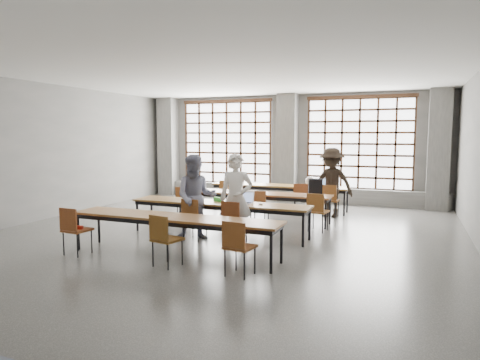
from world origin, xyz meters
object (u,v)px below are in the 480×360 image
Objects in this scene: chair_near_left at (74,226)px; laptop_back at (326,184)px; chair_near_right at (237,243)px; green_box at (219,199)px; desk_row_b at (252,195)px; chair_near_mid at (164,235)px; plastic_bag at (310,181)px; student_back at (331,183)px; desk_row_c at (219,205)px; chair_back_mid at (301,196)px; desk_row_d at (174,220)px; laptop_front at (245,200)px; chair_mid_left at (185,200)px; chair_mid_centre at (259,205)px; chair_mid_right at (317,208)px; mouse at (260,204)px; desk_row_a at (279,187)px; chair_back_left at (227,192)px; phone at (225,203)px; red_pouch at (77,227)px; student_female at (196,197)px; backpack at (315,187)px; chair_front_left at (193,215)px; chair_front_right at (233,218)px; student_male at (236,199)px; chair_back_right at (330,197)px.

chair_near_left is 6.97m from laptop_back.
chair_near_right reaches higher than green_box.
desk_row_b is 4.55× the size of chair_near_right.
chair_near_mid is 6.11m from plastic_bag.
student_back is (3.67, 5.45, 0.38)m from chair_near_left.
desk_row_c is 3.13m from chair_back_mid.
desk_row_b is 1.76m from desk_row_c.
laptop_front is (0.64, 1.88, 0.13)m from desk_row_d.
green_box is at bearing -36.27° from chair_mid_left.
desk_row_c is 4.55× the size of chair_mid_centre.
student_back is at bearing 71.87° from chair_near_mid.
desk_row_c is 4.55× the size of chair_mid_right.
chair_mid_centre reaches higher than desk_row_d.
mouse is (-0.69, -3.68, -0.04)m from laptop_back.
student_back is (1.60, -0.50, 0.26)m from desk_row_a.
chair_back_left is 5.46m from chair_near_mid.
phone is at bearing -106.82° from chair_back_mid.
red_pouch is (-1.97, -2.22, -0.24)m from phone.
student_female is 7.10× the size of green_box.
laptop_front reaches higher than desk_row_b.
chair_near_right reaches higher than mouse.
backpack is at bearing 68.96° from chair_near_mid.
desk_row_b is 2.25× the size of student_female.
student_female is at bearing 50.68° from red_pouch.
chair_front_left is 1.00× the size of chair_front_right.
desk_row_c is 2.21m from chair_mid_right.
plastic_bag reaches higher than desk_row_c.
chair_front_right is 0.39m from student_male.
green_box reaches higher than phone.
plastic_bag is (1.08, 6.00, 0.34)m from chair_near_mid.
chair_back_mid is at bearing 99.42° from backpack.
chair_near_left is (-2.89, -5.32, 0.00)m from chair_back_mid.
desk_row_d is 2.96m from chair_mid_centre.
student_back reaches higher than chair_back_left.
chair_mid_right is (1.38, 0.00, 0.00)m from chair_mid_centre.
phone is (-0.10, -3.66, 0.07)m from desk_row_a.
desk_row_c is at bearing -122.62° from chair_back_right.
backpack is (1.71, 1.80, 0.27)m from desk_row_c.
chair_back_mid is at bearing 79.35° from chair_near_mid.
student_male is 13.93× the size of phone.
phone is at bearing -91.55° from desk_row_a.
red_pouch is (-1.49, -1.82, -0.39)m from student_female.
desk_row_a is 4.20m from chair_front_right.
chair_mid_right is at bearing 50.35° from mouse.
chair_near_right is at bearing -50.76° from chair_mid_left.
plastic_bag reaches higher than desk_row_b.
chair_mid_left is 1.00× the size of chair_mid_right.
desk_row_a is 6.06m from chair_near_right.
chair_back_mid is 1.89m from chair_mid_centre.
phone is (-0.77, -0.08, -0.01)m from mouse.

